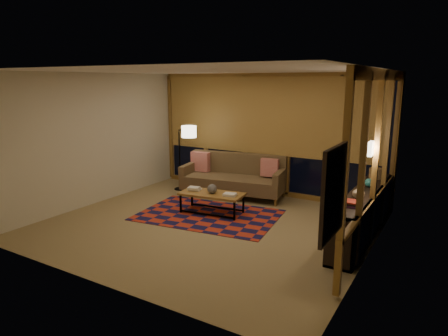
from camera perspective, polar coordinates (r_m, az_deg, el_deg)
The scene contains 21 objects.
floor at distance 7.26m, azimuth -2.38°, elevation -8.09°, with size 5.50×5.00×0.01m, color #96845A.
ceiling at distance 6.80m, azimuth -2.59°, elevation 13.73°, with size 5.50×5.00×0.01m, color white.
walls at distance 6.91m, azimuth -2.48°, elevation 2.46°, with size 5.51×5.01×2.70m.
window_wall_back at distance 9.01m, azimuth 6.05°, elevation 4.74°, with size 5.30×0.16×2.60m, color olive, non-canonical shape.
window_wall_right at distance 6.48m, azimuth 20.89°, elevation 0.99°, with size 0.16×3.70×2.60m, color olive, non-canonical shape.
wall_art at distance 4.12m, azimuth 15.25°, elevation -3.41°, with size 0.06×0.74×0.94m, color red, non-canonical shape.
wall_sconce at distance 6.31m, azimuth 20.25°, elevation 2.60°, with size 0.12×0.18×0.22m, color #FFEAC4, non-canonical shape.
sofa at distance 8.86m, azimuth 1.31°, elevation -1.19°, with size 2.24×0.91×0.92m, color brown, non-canonical shape.
pillow_left at distance 9.30m, azimuth -3.38°, elevation 0.86°, with size 0.45×0.15×0.45m, color red, non-canonical shape.
pillow_right at distance 8.72m, azimuth 6.54°, elevation -0.20°, with size 0.39×0.13×0.39m, color red, non-canonical shape.
area_rug at distance 7.74m, azimuth -2.26°, elevation -6.72°, with size 2.61×1.74×0.01m, color #B12F1B.
coffee_table at distance 7.80m, azimuth -1.72°, elevation -5.03°, with size 1.23×0.56×0.41m, color olive, non-canonical shape.
book_stack_a at distance 7.93m, azimuth -4.26°, elevation -2.92°, with size 0.26×0.21×0.08m, color white, non-canonical shape.
book_stack_b at distance 7.55m, azimuth 0.84°, elevation -3.81°, with size 0.23×0.18×0.05m, color white, non-canonical shape.
ceramic_pot at distance 7.68m, azimuth -1.71°, elevation -2.97°, with size 0.19×0.19×0.19m, color black.
floor_lamp at distance 9.42m, azimuth -6.38°, elevation 1.53°, with size 0.52×0.34×1.55m, color black, non-canonical shape.
bookshelf at distance 7.09m, azimuth 19.28°, elevation -6.05°, with size 0.40×3.06×0.76m, color black, non-canonical shape.
basket at distance 7.92m, azimuth 20.88°, elevation -0.70°, with size 0.25×0.25×0.19m, color #AE8650.
teal_bowl at distance 7.22m, azimuth 19.99°, elevation -2.00°, with size 0.15×0.15×0.15m, color teal.
vase at distance 6.49m, azimuth 18.69°, elevation -3.26°, with size 0.19×0.19×0.20m, color tan.
shelf_book_stack at distance 6.09m, azimuth 17.73°, elevation -4.84°, with size 0.16×0.23×0.07m, color white, non-canonical shape.
Camera 1 is at (3.74, -5.68, 2.54)m, focal length 32.00 mm.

